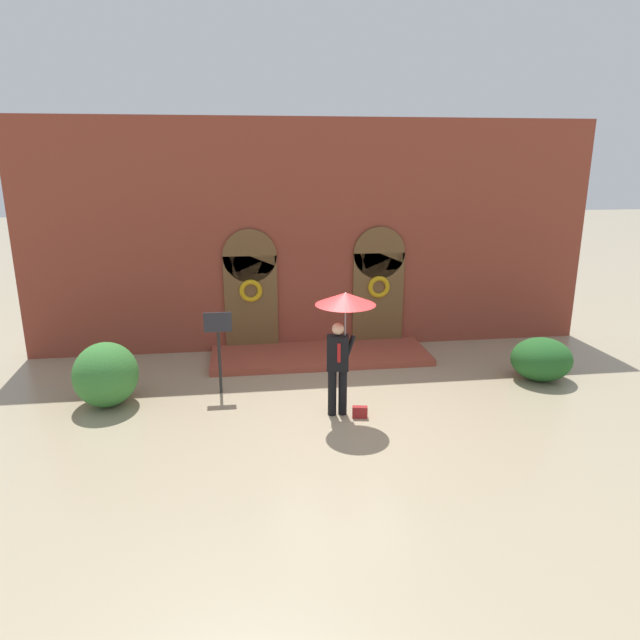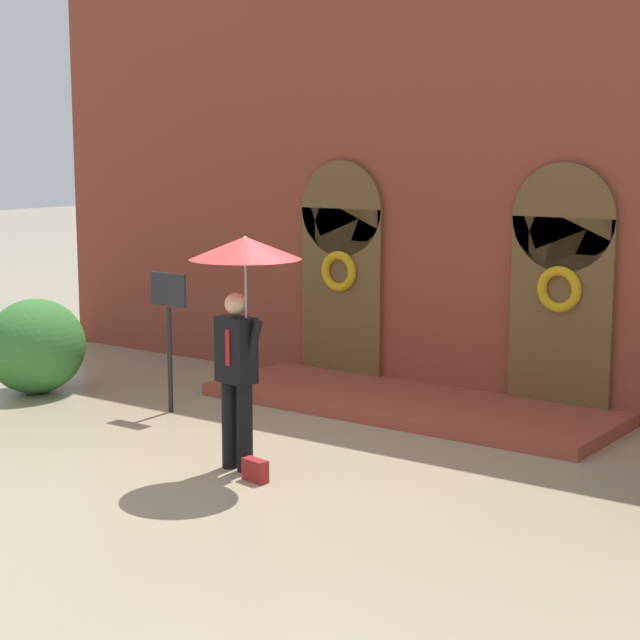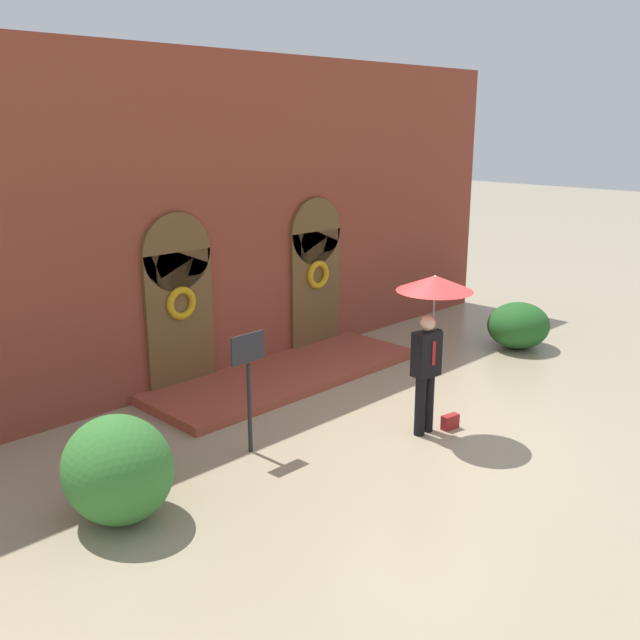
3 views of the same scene
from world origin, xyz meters
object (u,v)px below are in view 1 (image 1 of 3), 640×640
handbag (360,412)px  shrub_right (541,359)px  person_with_umbrella (343,317)px  sign_post (219,339)px  shrub_left (106,374)px

handbag → shrub_right: 4.52m
person_with_umbrella → sign_post: person_with_umbrella is taller
sign_post → shrub_left: sign_post is taller
handbag → sign_post: size_ratio=0.16×
handbag → sign_post: bearing=159.9°
shrub_left → shrub_right: bearing=0.6°
handbag → shrub_right: size_ratio=0.21×
shrub_right → handbag: bearing=-162.5°
person_with_umbrella → sign_post: 2.77m
person_with_umbrella → sign_post: bearing=150.0°
person_with_umbrella → handbag: 1.84m
shrub_left → shrub_right: (9.08, 0.10, -0.16)m
handbag → shrub_left: 4.97m
handbag → person_with_umbrella: bearing=156.4°
shrub_right → shrub_left: bearing=-179.4°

